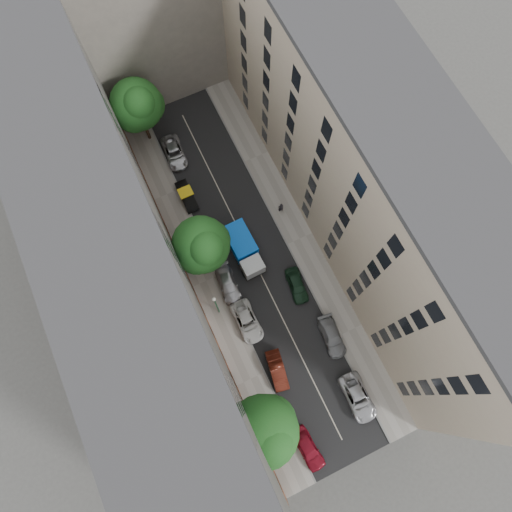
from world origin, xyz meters
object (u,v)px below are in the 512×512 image
car_left_5 (187,196)px  car_right_0 (358,398)px  car_left_0 (308,449)px  car_left_2 (247,322)px  lamp_post (216,304)px  pedestrian (281,208)px  car_left_4 (211,243)px  tree_mid (203,246)px  car_right_1 (332,337)px  car_right_2 (297,285)px  car_left_6 (174,153)px  tarp_truck (244,249)px  car_left_1 (277,370)px  tree_near (265,432)px  tree_far (138,106)px  car_left_3 (228,284)px

car_left_5 → car_right_0: size_ratio=0.79×
car_left_0 → car_left_2: 13.20m
lamp_post → pedestrian: (10.66, 7.40, -3.07)m
car_left_4 → tree_mid: bearing=-118.0°
car_right_1 → lamp_post: lamp_post is taller
car_right_2 → car_left_6: bearing=113.4°
tarp_truck → car_left_5: 9.09m
car_right_1 → car_left_4: bearing=122.2°
car_left_1 → car_left_0: bearing=-84.9°
car_right_1 → tree_near: size_ratio=0.49×
car_left_2 → tree_near: bearing=-106.4°
car_right_2 → tree_near: (-9.10, -11.03, 5.32)m
car_right_1 → tree_far: (-8.10, 29.23, 5.56)m
car_left_3 → tarp_truck: bearing=44.9°
car_left_4 → car_left_6: car_left_4 is taller
car_left_1 → car_left_3: (-0.80, 9.97, -0.01)m
tarp_truck → tree_far: bearing=100.6°
tree_near → car_left_2: bearing=73.8°
tree_far → lamp_post: tree_far is taller
car_left_0 → car_right_1: car_left_0 is taller
car_left_1 → tree_mid: 14.20m
car_left_4 → car_right_1: (6.98, -14.20, -0.05)m
car_left_2 → car_right_1: size_ratio=1.04×
tree_near → tree_far: (1.80, 34.06, 0.21)m
car_left_2 → car_left_5: bearing=90.3°
car_left_2 → tree_far: size_ratio=0.51×
car_right_0 → tree_far: (-7.59, 35.43, 5.53)m
car_left_1 → car_left_3: car_left_1 is taller
tarp_truck → car_left_2: 7.50m
tree_far → car_right_2: bearing=-72.4°
lamp_post → tree_far: bearing=87.2°
car_left_4 → car_right_0: car_left_4 is taller
car_left_2 → car_right_0: bearing=-60.0°
car_left_6 → car_right_2: 20.57m
car_left_2 → car_left_5: car_left_2 is taller
tarp_truck → tree_mid: (-3.90, 0.41, 4.89)m
car_left_5 → pedestrian: 10.44m
car_left_6 → car_left_2: bearing=-87.2°
car_left_0 → tree_far: size_ratio=0.46×
car_right_2 → lamp_post: size_ratio=0.62×
car_left_0 → car_left_4: (-0.05, 22.40, -0.02)m
car_left_2 → car_right_0: size_ratio=0.95×
tree_mid → tarp_truck: bearing=-5.9°
lamp_post → car_left_1: bearing=-70.4°
car_left_0 → lamp_post: size_ratio=0.67×
car_left_5 → car_right_0: bearing=-76.4°
car_left_4 → lamp_post: 8.06m
car_left_3 → pedestrian: 10.14m
car_left_2 → tree_far: bearing=92.2°
car_left_0 → tree_mid: size_ratio=0.45×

